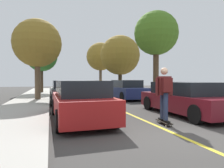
{
  "coord_description": "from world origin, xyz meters",
  "views": [
    {
      "loc": [
        -3.16,
        -4.35,
        1.44
      ],
      "look_at": [
        0.07,
        6.22,
        1.2
      ],
      "focal_mm": 32.67,
      "sensor_mm": 36.0,
      "label": 1
    }
  ],
  "objects": [
    {
      "name": "parked_car_left_near",
      "position": [
        -2.15,
        8.55,
        0.68
      ],
      "size": [
        2.0,
        4.35,
        1.38
      ],
      "color": "#38383D",
      "rests_on": "ground"
    },
    {
      "name": "streetlamp",
      "position": [
        -3.9,
        11.61,
        3.26
      ],
      "size": [
        0.36,
        0.24,
        5.43
      ],
      "color": "#38383D",
      "rests_on": "sidewalk_left"
    },
    {
      "name": "parked_car_left_nearest",
      "position": [
        -2.15,
        2.8,
        0.7
      ],
      "size": [
        1.88,
        4.37,
        1.4
      ],
      "color": "maroon",
      "rests_on": "ground"
    },
    {
      "name": "street_tree_right_far",
      "position": [
        3.95,
        24.7,
        4.78
      ],
      "size": [
        4.09,
        4.09,
        6.71
      ],
      "color": "brown",
      "rests_on": "sidewalk_right"
    },
    {
      "name": "center_line",
      "position": [
        0.0,
        4.0,
        0.0
      ],
      "size": [
        0.12,
        39.2,
        0.01
      ],
      "primitive_type": "cube",
      "color": "gold",
      "rests_on": "ground"
    },
    {
      "name": "skateboard",
      "position": [
        0.33,
        1.38,
        0.09
      ],
      "size": [
        0.31,
        0.86,
        0.1
      ],
      "color": "black",
      "rests_on": "ground"
    },
    {
      "name": "street_tree_right_nearest",
      "position": [
        3.95,
        8.39,
        4.63
      ],
      "size": [
        3.06,
        3.06,
        6.07
      ],
      "color": "#4C3823",
      "rests_on": "sidewalk_right"
    },
    {
      "name": "fire_hydrant",
      "position": [
        3.65,
        2.44,
        0.49
      ],
      "size": [
        0.2,
        0.2,
        0.7
      ],
      "color": "#B2140F",
      "rests_on": "sidewalk_right"
    },
    {
      "name": "parked_car_right_nearest",
      "position": [
        2.15,
        2.79,
        0.66
      ],
      "size": [
        1.86,
        4.7,
        1.33
      ],
      "color": "maroon",
      "rests_on": "ground"
    },
    {
      "name": "skateboarder",
      "position": [
        0.32,
        1.34,
        1.08
      ],
      "size": [
        0.59,
        0.71,
        1.72
      ],
      "color": "black",
      "rests_on": "skateboard"
    },
    {
      "name": "parked_car_right_far",
      "position": [
        2.15,
        15.74,
        0.64
      ],
      "size": [
        2.01,
        4.4,
        1.31
      ],
      "color": "navy",
      "rests_on": "ground"
    },
    {
      "name": "street_tree_left_nearest",
      "position": [
        -3.95,
        10.05,
        3.83
      ],
      "size": [
        3.17,
        3.17,
        5.3
      ],
      "color": "brown",
      "rests_on": "sidewalk_left"
    },
    {
      "name": "street_tree_right_near",
      "position": [
        3.95,
        15.99,
        4.0
      ],
      "size": [
        4.16,
        4.16,
        5.96
      ],
      "color": "#3D2D1E",
      "rests_on": "sidewalk_right"
    },
    {
      "name": "parked_car_right_near",
      "position": [
        2.15,
        9.59,
        0.68
      ],
      "size": [
        1.94,
        4.35,
        1.4
      ],
      "color": "navy",
      "rests_on": "ground"
    },
    {
      "name": "ground",
      "position": [
        0.0,
        0.0,
        0.0
      ],
      "size": [
        80.0,
        80.0,
        0.0
      ],
      "primitive_type": "plane",
      "color": "#3D3A38"
    },
    {
      "name": "parked_car_right_farthest",
      "position": [
        2.15,
        22.28,
        0.67
      ],
      "size": [
        1.9,
        4.39,
        1.33
      ],
      "color": "navy",
      "rests_on": "ground"
    },
    {
      "name": "street_tree_left_near",
      "position": [
        -3.95,
        17.62,
        3.83
      ],
      "size": [
        3.13,
        3.13,
        5.27
      ],
      "color": "#3D2D1E",
      "rests_on": "sidewalk_left"
    }
  ]
}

